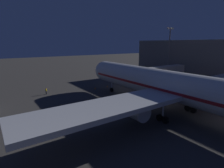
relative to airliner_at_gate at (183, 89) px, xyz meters
The scene contains 7 objects.
ground_plane 11.44m from the airliner_at_gate, 90.00° to the right, with size 320.00×320.00×0.00m, color #383533.
airliner_at_gate is the anchor object (origin of this frame).
jet_bridge 19.15m from the airliner_at_gate, 124.30° to the right, with size 19.83×3.40×7.11m.
apron_floodlight_mast 34.98m from the airliner_at_gate, 137.54° to the right, with size 2.90×0.50×18.72m.
ground_crew_by_belt_loader 34.32m from the airliner_at_gate, 62.22° to the right, with size 0.40×0.40×1.76m.
traffic_cone_nose_port 28.23m from the airliner_at_gate, 94.55° to the right, with size 0.36×0.36×0.55m, color orange.
traffic_cone_nose_starboard 28.23m from the airliner_at_gate, 85.45° to the right, with size 0.36×0.36×0.55m, color orange.
Camera 1 is at (28.11, 28.43, 13.43)m, focal length 29.00 mm.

